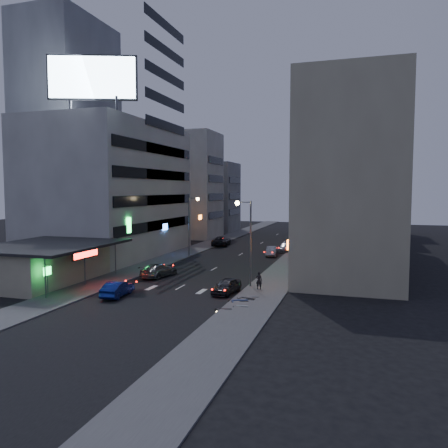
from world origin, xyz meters
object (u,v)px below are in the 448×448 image
at_px(road_car_silver, 159,270).
at_px(scooter_silver_a, 249,300).
at_px(parked_car_right_far, 285,247).
at_px(scooter_blue, 248,293).
at_px(parked_car_right_mid, 272,251).
at_px(scooter_black_b, 256,292).
at_px(road_car_blue, 118,289).
at_px(parked_car_right_near, 227,286).
at_px(scooter_silver_b, 259,291).
at_px(scooter_black_a, 232,302).
at_px(parked_car_left, 221,241).
at_px(person, 259,280).

relative_size(road_car_silver, scooter_silver_a, 2.98).
xyz_separation_m(parked_car_right_far, scooter_blue, (1.76, -29.68, 0.09)).
relative_size(parked_car_right_mid, scooter_blue, 1.96).
bearing_deg(scooter_silver_a, scooter_black_b, -5.76).
bearing_deg(road_car_blue, road_car_silver, -92.90).
height_order(road_car_silver, scooter_black_b, road_car_silver).
height_order(parked_car_right_near, scooter_silver_b, parked_car_right_near).
height_order(scooter_black_a, scooter_black_b, scooter_black_b).
bearing_deg(scooter_silver_b, road_car_silver, 53.16).
bearing_deg(parked_car_right_mid, scooter_silver_b, -88.44).
xyz_separation_m(parked_car_left, scooter_blue, (12.96, -33.65, -0.02)).
height_order(scooter_silver_a, scooter_black_b, scooter_black_b).
bearing_deg(scooter_silver_b, scooter_black_a, 153.20).
bearing_deg(parked_car_left, scooter_silver_a, 103.29).
xyz_separation_m(parked_car_left, scooter_silver_a, (13.45, -35.38, -0.14)).
relative_size(parked_car_right_far, scooter_silver_a, 2.74).
height_order(parked_car_right_near, parked_car_left, parked_car_left).
xyz_separation_m(parked_car_left, scooter_black_a, (12.40, -36.46, -0.13)).
height_order(parked_car_right_mid, road_car_silver, road_car_silver).
bearing_deg(parked_car_right_mid, road_car_blue, -114.14).
height_order(parked_car_left, scooter_blue, parked_car_left).
xyz_separation_m(parked_car_right_mid, parked_car_left, (-10.08, 8.76, 0.11)).
relative_size(parked_car_right_far, road_car_silver, 0.92).
bearing_deg(parked_car_right_mid, person, -88.96).
relative_size(scooter_black_a, scooter_silver_a, 1.02).
relative_size(parked_car_right_mid, road_car_silver, 0.81).
relative_size(parked_car_right_near, parked_car_right_mid, 1.00).
bearing_deg(scooter_silver_b, scooter_blue, 146.52).
bearing_deg(parked_car_right_far, road_car_blue, -101.60).
xyz_separation_m(parked_car_right_near, scooter_black_b, (3.02, -1.57, 0.05)).
xyz_separation_m(parked_car_right_near, scooter_silver_b, (3.06, -0.62, -0.06)).
distance_m(scooter_black_b, scooter_silver_b, 0.96).
relative_size(road_car_blue, scooter_black_b, 2.06).
relative_size(road_car_blue, scooter_black_a, 2.44).
xyz_separation_m(parked_car_right_far, road_car_blue, (-9.38, -31.34, 0.02)).
bearing_deg(scooter_black_a, scooter_silver_b, -31.70).
xyz_separation_m(parked_car_right_mid, road_car_silver, (-8.57, -17.81, 0.05)).
bearing_deg(road_car_blue, parked_car_right_mid, -112.23).
height_order(parked_car_right_far, road_car_blue, road_car_blue).
height_order(parked_car_right_mid, scooter_blue, scooter_blue).
bearing_deg(scooter_silver_b, scooter_black_b, 165.77).
xyz_separation_m(parked_car_right_mid, person, (2.89, -20.80, 0.28)).
bearing_deg(road_car_silver, parked_car_right_far, -102.18).
relative_size(road_car_silver, scooter_silver_b, 3.00).
distance_m(parked_car_left, scooter_black_a, 38.51).
distance_m(parked_car_right_near, scooter_blue, 3.25).
distance_m(parked_car_right_mid, person, 21.00).
bearing_deg(person, parked_car_right_mid, -79.83).
xyz_separation_m(road_car_blue, scooter_blue, (11.14, 1.67, 0.07)).
relative_size(parked_car_left, scooter_black_b, 2.78).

